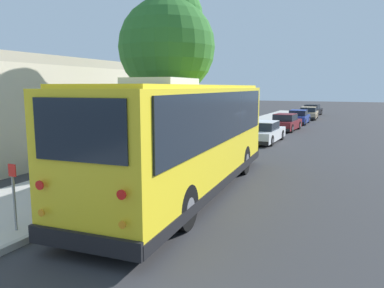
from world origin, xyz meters
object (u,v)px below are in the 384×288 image
parked_sedan_white (264,132)px  parked_sedan_tan (308,113)px  parked_sedan_maroon (285,123)px  shuttle_bus (188,133)px  parked_sedan_black (312,110)px  street_tree (168,42)px  sign_post_near (14,196)px  parked_sedan_blue (298,117)px  sign_post_far (79,177)px

parked_sedan_white → parked_sedan_tan: bearing=-0.3°
parked_sedan_tan → parked_sedan_maroon: bearing=176.4°
shuttle_bus → parked_sedan_white: bearing=-1.6°
parked_sedan_white → parked_sedan_black: parked_sedan_white is taller
street_tree → parked_sedan_tan: bearing=-5.3°
sign_post_near → parked_sedan_tan: bearing=-2.9°
sign_post_near → parked_sedan_blue: bearing=-3.2°
shuttle_bus → parked_sedan_white: shuttle_bus is taller
parked_sedan_white → shuttle_bus: bearing=-177.2°
parked_sedan_maroon → street_tree: 15.81m
sign_post_far → parked_sedan_blue: bearing=-3.4°
sign_post_near → parked_sedan_black: bearing=-2.0°
parked_sedan_blue → sign_post_far: size_ratio=2.89×
parked_sedan_white → parked_sedan_tan: 18.38m
sign_post_near → sign_post_far: sign_post_near is taller
parked_sedan_tan → sign_post_near: sign_post_near is taller
parked_sedan_black → parked_sedan_maroon: bearing=-176.1°
parked_sedan_maroon → parked_sedan_black: 17.23m
parked_sedan_white → parked_sedan_maroon: (6.80, -0.01, 0.00)m
parked_sedan_tan → parked_sedan_black: size_ratio=1.08×
street_tree → sign_post_far: 7.84m
parked_sedan_maroon → parked_sedan_blue: bearing=2.1°
parked_sedan_black → sign_post_far: sign_post_far is taller
parked_sedan_blue → parked_sedan_white: bearing=178.8°
parked_sedan_blue → sign_post_near: size_ratio=2.76×
parked_sedan_blue → shuttle_bus: bearing=-179.8°
parked_sedan_blue → parked_sedan_black: size_ratio=0.97×
parked_sedan_black → parked_sedan_blue: bearing=-175.5°
parked_sedan_white → sign_post_far: size_ratio=3.24×
parked_sedan_white → sign_post_near: 16.85m
shuttle_bus → parked_sedan_black: bearing=-3.0°
parked_sedan_black → street_tree: street_tree is taller
parked_sedan_white → sign_post_far: bearing=174.6°
parked_sedan_blue → parked_sedan_black: (11.46, 0.17, -0.00)m
parked_sedan_tan → sign_post_far: sign_post_far is taller
parked_sedan_white → parked_sedan_tan: parked_sedan_white is taller
shuttle_bus → parked_sedan_maroon: size_ratio=2.54×
shuttle_bus → parked_sedan_black: size_ratio=2.56×
parked_sedan_white → street_tree: street_tree is taller
parked_sedan_blue → sign_post_far: bearing=175.9°
street_tree → sign_post_far: street_tree is taller
parked_sedan_white → street_tree: size_ratio=0.63×
parked_sedan_black → sign_post_far: 38.71m
parked_sedan_maroon → sign_post_far: sign_post_far is taller
shuttle_bus → parked_sedan_white: (11.93, 0.48, -1.33)m
shuttle_bus → parked_sedan_black: 35.99m
parked_sedan_black → sign_post_near: (-40.81, 1.46, 0.35)m
parked_sedan_black → sign_post_near: sign_post_near is taller
parked_sedan_black → sign_post_near: bearing=-178.4°
shuttle_bus → parked_sedan_blue: (24.50, 0.37, -1.34)m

